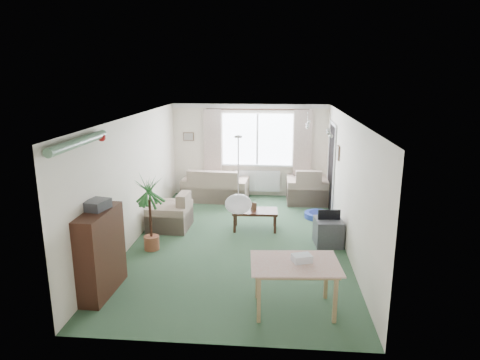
# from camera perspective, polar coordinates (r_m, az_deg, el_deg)

# --- Properties ---
(ground) EXTENTS (6.50, 6.50, 0.00)m
(ground) POSITION_cam_1_polar(r_m,az_deg,el_deg) (8.36, -0.18, -8.17)
(ground) COLOR #2D4B32
(window) EXTENTS (1.80, 0.03, 1.30)m
(window) POSITION_cam_1_polar(r_m,az_deg,el_deg) (11.07, 2.33, 5.45)
(window) COLOR white
(curtain_rod) EXTENTS (2.60, 0.03, 0.03)m
(curtain_rod) POSITION_cam_1_polar(r_m,az_deg,el_deg) (10.90, 2.36, 9.39)
(curtain_rod) COLOR black
(curtain_left) EXTENTS (0.45, 0.08, 2.00)m
(curtain_left) POSITION_cam_1_polar(r_m,az_deg,el_deg) (11.12, -3.65, 4.27)
(curtain_left) COLOR beige
(curtain_right) EXTENTS (0.45, 0.08, 2.00)m
(curtain_right) POSITION_cam_1_polar(r_m,az_deg,el_deg) (11.02, 8.30, 4.06)
(curtain_right) COLOR beige
(radiator) EXTENTS (1.20, 0.10, 0.55)m
(radiator) POSITION_cam_1_polar(r_m,az_deg,el_deg) (11.25, 2.27, -0.13)
(radiator) COLOR white
(doorway) EXTENTS (0.03, 0.95, 2.00)m
(doorway) POSITION_cam_1_polar(r_m,az_deg,el_deg) (10.22, 12.09, 1.55)
(doorway) COLOR black
(pendant_lamp) EXTENTS (0.36, 0.36, 0.36)m
(pendant_lamp) POSITION_cam_1_polar(r_m,az_deg,el_deg) (5.69, -0.22, -3.22)
(pendant_lamp) COLOR white
(tinsel_garland) EXTENTS (1.60, 1.60, 0.12)m
(tinsel_garland) POSITION_cam_1_polar(r_m,az_deg,el_deg) (6.07, -20.68, 4.73)
(tinsel_garland) COLOR #196626
(bauble_cluster_a) EXTENTS (0.20, 0.20, 0.20)m
(bauble_cluster_a) POSITION_cam_1_polar(r_m,az_deg,el_deg) (8.68, 9.01, 7.66)
(bauble_cluster_a) COLOR silver
(bauble_cluster_b) EXTENTS (0.20, 0.20, 0.20)m
(bauble_cluster_b) POSITION_cam_1_polar(r_m,az_deg,el_deg) (7.52, 11.92, 6.55)
(bauble_cluster_b) COLOR silver
(wall_picture_back) EXTENTS (0.28, 0.03, 0.22)m
(wall_picture_back) POSITION_cam_1_polar(r_m,az_deg,el_deg) (11.29, -6.88, 5.78)
(wall_picture_back) COLOR brown
(wall_picture_right) EXTENTS (0.03, 0.24, 0.30)m
(wall_picture_right) POSITION_cam_1_polar(r_m,az_deg,el_deg) (9.14, 12.98, 3.55)
(wall_picture_right) COLOR brown
(sofa) EXTENTS (1.68, 0.97, 0.82)m
(sofa) POSITION_cam_1_polar(r_m,az_deg,el_deg) (10.92, -3.28, -0.54)
(sofa) COLOR beige
(sofa) RESTS_ON ground
(armchair_corner) EXTENTS (1.01, 0.95, 0.89)m
(armchair_corner) POSITION_cam_1_polar(r_m,az_deg,el_deg) (10.81, 8.92, -0.65)
(armchair_corner) COLOR beige
(armchair_corner) RESTS_ON ground
(armchair_left) EXTENTS (0.84, 0.88, 0.77)m
(armchair_left) POSITION_cam_1_polar(r_m,az_deg,el_deg) (9.04, -9.38, -4.04)
(armchair_left) COLOR tan
(armchair_left) RESTS_ON ground
(coffee_table) EXTENTS (0.94, 0.54, 0.41)m
(coffee_table) POSITION_cam_1_polar(r_m,az_deg,el_deg) (8.91, 2.01, -5.32)
(coffee_table) COLOR black
(coffee_table) RESTS_ON ground
(photo_frame) EXTENTS (0.12, 0.05, 0.16)m
(photo_frame) POSITION_cam_1_polar(r_m,az_deg,el_deg) (8.82, 1.86, -3.54)
(photo_frame) COLOR brown
(photo_frame) RESTS_ON coffee_table
(bookshelf) EXTENTS (0.39, 1.05, 1.26)m
(bookshelf) POSITION_cam_1_polar(r_m,az_deg,el_deg) (6.63, -18.16, -9.18)
(bookshelf) COLOR black
(bookshelf) RESTS_ON ground
(hifi_box) EXTENTS (0.35, 0.41, 0.14)m
(hifi_box) POSITION_cam_1_polar(r_m,az_deg,el_deg) (6.48, -18.55, -3.15)
(hifi_box) COLOR #3B3B40
(hifi_box) RESTS_ON bookshelf
(houseplant) EXTENTS (0.66, 0.66, 1.39)m
(houseplant) POSITION_cam_1_polar(r_m,az_deg,el_deg) (7.93, -11.89, -4.40)
(houseplant) COLOR #215A1E
(houseplant) RESTS_ON ground
(dining_table) EXTENTS (1.14, 0.81, 0.68)m
(dining_table) POSITION_cam_1_polar(r_m,az_deg,el_deg) (6.05, 7.24, -13.97)
(dining_table) COLOR tan
(dining_table) RESTS_ON ground
(gift_box) EXTENTS (0.30, 0.25, 0.12)m
(gift_box) POSITION_cam_1_polar(r_m,az_deg,el_deg) (5.91, 8.24, -10.37)
(gift_box) COLOR white
(gift_box) RESTS_ON dining_table
(tv_cube) EXTENTS (0.54, 0.59, 0.50)m
(tv_cube) POSITION_cam_1_polar(r_m,az_deg,el_deg) (8.30, 11.67, -6.80)
(tv_cube) COLOR #303134
(tv_cube) RESTS_ON ground
(pet_bed) EXTENTS (0.73, 0.73, 0.12)m
(pet_bed) POSITION_cam_1_polar(r_m,az_deg,el_deg) (9.80, 10.32, -4.63)
(pet_bed) COLOR navy
(pet_bed) RESTS_ON ground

